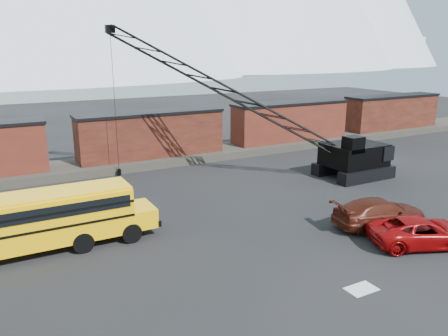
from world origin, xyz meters
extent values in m
plane|color=black|center=(0.00, 0.00, 0.00)|extent=(160.00, 160.00, 0.00)
cube|color=#413D35|center=(0.00, 22.00, 0.35)|extent=(120.00, 5.00, 0.70)
cube|color=black|center=(-11.80, 22.00, 1.00)|extent=(2.20, 2.40, 0.60)
cube|color=#572418|center=(0.00, 22.00, 2.70)|extent=(13.50, 2.90, 4.00)
cube|color=black|center=(0.00, 22.00, 4.75)|extent=(13.70, 3.10, 0.25)
cube|color=black|center=(-4.20, 22.00, 1.00)|extent=(2.20, 2.40, 0.60)
cube|color=black|center=(4.20, 22.00, 1.00)|extent=(2.20, 2.40, 0.60)
cube|color=#491914|center=(16.00, 22.00, 2.70)|extent=(13.50, 2.90, 4.00)
cube|color=black|center=(16.00, 22.00, 4.75)|extent=(13.70, 3.10, 0.25)
cube|color=black|center=(11.80, 22.00, 1.00)|extent=(2.20, 2.40, 0.60)
cube|color=black|center=(20.20, 22.00, 1.00)|extent=(2.20, 2.40, 0.60)
cube|color=#572418|center=(32.00, 22.00, 2.70)|extent=(13.50, 2.90, 4.00)
cube|color=black|center=(32.00, 22.00, 4.75)|extent=(13.70, 3.10, 0.25)
cube|color=black|center=(27.80, 22.00, 1.00)|extent=(2.20, 2.40, 0.60)
cube|color=black|center=(36.20, 22.00, 1.00)|extent=(2.20, 2.40, 0.60)
cube|color=silver|center=(0.50, -4.00, 0.01)|extent=(1.40, 0.90, 0.02)
cube|color=#FCB505|center=(-11.79, 6.84, 1.80)|extent=(10.00, 2.50, 2.50)
cube|color=#FCB505|center=(-6.19, 6.84, 1.10)|extent=(1.60, 2.30, 1.10)
cube|color=#FCB505|center=(-11.79, 6.84, 3.10)|extent=(10.00, 2.30, 0.18)
cube|color=black|center=(-11.79, 5.58, 2.50)|extent=(9.60, 0.05, 0.65)
cube|color=black|center=(-11.79, 8.10, 2.50)|extent=(9.60, 0.05, 0.65)
cube|color=black|center=(-5.34, 6.84, 0.80)|extent=(0.15, 2.45, 0.35)
cylinder|color=black|center=(-9.59, 5.69, 0.55)|extent=(1.10, 0.35, 1.10)
cylinder|color=black|center=(-9.59, 7.99, 0.55)|extent=(1.10, 0.35, 1.10)
cylinder|color=black|center=(-6.99, 5.69, 0.55)|extent=(1.10, 0.35, 1.10)
cylinder|color=black|center=(-6.99, 7.99, 0.55)|extent=(1.10, 0.35, 1.10)
imported|color=#8D0608|center=(6.72, -2.20, 0.78)|extent=(6.20, 4.57, 1.57)
imported|color=#3E130B|center=(6.82, 0.82, 0.85)|extent=(6.20, 3.36, 1.71)
cube|color=black|center=(13.32, 8.01, 0.50)|extent=(5.50, 1.00, 1.00)
cube|color=black|center=(13.32, 11.21, 0.50)|extent=(5.50, 1.00, 1.00)
cube|color=black|center=(13.32, 9.61, 1.90)|extent=(4.80, 3.60, 1.80)
cube|color=black|center=(15.32, 9.61, 2.10)|extent=(1.20, 3.80, 1.20)
cube|color=black|center=(11.92, 8.41, 3.10)|extent=(1.40, 1.20, 1.30)
cube|color=black|center=(11.92, 7.86, 3.10)|extent=(1.20, 0.06, 0.90)
cube|color=black|center=(-3.97, 19.13, 11.89)|extent=(0.70, 0.50, 0.60)
cylinder|color=black|center=(-3.97, 19.13, 5.94)|extent=(0.04, 0.04, 11.59)
cube|color=black|center=(-3.97, 19.13, 0.35)|extent=(0.25, 0.25, 0.50)
camera|label=1|loc=(-13.18, -16.30, 10.28)|focal=35.00mm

